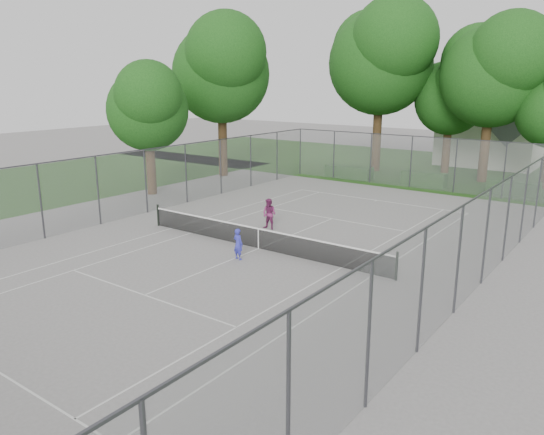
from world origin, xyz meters
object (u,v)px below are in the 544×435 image
Objects in this scene: house at (492,119)px; woman_player at (269,214)px; girl_player at (238,244)px; tennis_net at (258,237)px.

woman_player is at bearing -96.49° from house.
woman_player reaches higher than girl_player.
woman_player is (-3.15, -27.67, -3.15)m from house.
tennis_net is 3.19m from woman_player.
house reaches higher than woman_player.
girl_player is (0.18, -1.59, 0.14)m from tennis_net.
tennis_net is 30.72m from house.
house reaches higher than girl_player.
woman_player is at bearing 117.94° from tennis_net.
girl_player is at bearing -73.04° from woman_player.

